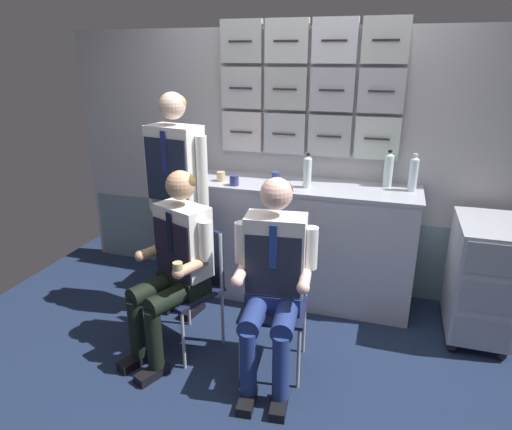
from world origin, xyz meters
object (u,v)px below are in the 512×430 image
object	(u,v)px
service_trolley	(481,276)
folding_chair_left	(194,274)
crew_member_left	(175,258)
crew_member_standing	(177,188)
sparkling_bottle_green	(201,169)
folding_chair_right	(277,289)
crew_member_right	(273,274)
espresso_cup_small	(234,180)

from	to	relation	value
service_trolley	folding_chair_left	xyz separation A→B (m)	(-1.90, -0.66, 0.05)
crew_member_left	crew_member_standing	distance (m)	0.62
sparkling_bottle_green	folding_chair_right	bearing A→B (deg)	-40.38
crew_member_right	crew_member_standing	bearing A→B (deg)	149.18
folding_chair_right	crew_member_right	bearing A→B (deg)	-83.84
folding_chair_left	crew_member_standing	world-z (taller)	crew_member_standing
service_trolley	sparkling_bottle_green	world-z (taller)	sparkling_bottle_green
crew_member_right	crew_member_left	bearing A→B (deg)	176.55
crew_member_left	espresso_cup_small	distance (m)	0.88
crew_member_left	sparkling_bottle_green	bearing A→B (deg)	101.04
folding_chair_left	folding_chair_right	size ratio (longest dim) A/B	1.00
folding_chair_right	crew_member_right	xyz separation A→B (m)	(0.02, -0.16, 0.19)
espresso_cup_small	service_trolley	bearing A→B (deg)	0.04
service_trolley	crew_member_right	distance (m)	1.57
service_trolley	espresso_cup_small	xyz separation A→B (m)	(-1.84, -0.00, 0.55)
crew_member_left	espresso_cup_small	bearing A→B (deg)	81.13
folding_chair_right	sparkling_bottle_green	world-z (taller)	sparkling_bottle_green
service_trolley	sparkling_bottle_green	size ratio (longest dim) A/B	3.71
folding_chair_right	crew_member_right	distance (m)	0.25
crew_member_left	folding_chair_right	world-z (taller)	crew_member_left
sparkling_bottle_green	service_trolley	bearing A→B (deg)	-0.09
service_trolley	folding_chair_right	bearing A→B (deg)	-152.26
sparkling_bottle_green	espresso_cup_small	world-z (taller)	sparkling_bottle_green
service_trolley	crew_member_right	xyz separation A→B (m)	(-1.29, -0.85, 0.24)
crew_member_left	crew_member_right	world-z (taller)	crew_member_right
folding_chair_left	folding_chair_right	bearing A→B (deg)	-2.90
crew_member_right	folding_chair_right	bearing A→B (deg)	96.16
crew_member_left	folding_chair_right	distance (m)	0.69
folding_chair_left	crew_member_left	size ratio (longest dim) A/B	0.67
folding_chair_right	sparkling_bottle_green	xyz separation A→B (m)	(-0.81, 0.69, 0.57)
folding_chair_right	crew_member_standing	distance (m)	1.06
folding_chair_right	crew_member_standing	world-z (taller)	crew_member_standing
crew_member_left	service_trolley	bearing A→B (deg)	22.29
crew_member_right	sparkling_bottle_green	size ratio (longest dim) A/B	5.46
crew_member_left	folding_chair_right	xyz separation A→B (m)	(0.66, 0.12, -0.18)
folding_chair_left	sparkling_bottle_green	xyz separation A→B (m)	(-0.22, 0.66, 0.57)
service_trolley	crew_member_standing	xyz separation A→B (m)	(-2.17, -0.32, 0.55)
folding_chair_left	crew_member_left	distance (m)	0.24
service_trolley	espresso_cup_small	size ratio (longest dim) A/B	10.82
sparkling_bottle_green	espresso_cup_small	bearing A→B (deg)	-0.91
service_trolley	folding_chair_left	bearing A→B (deg)	-160.91
service_trolley	folding_chair_left	world-z (taller)	service_trolley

